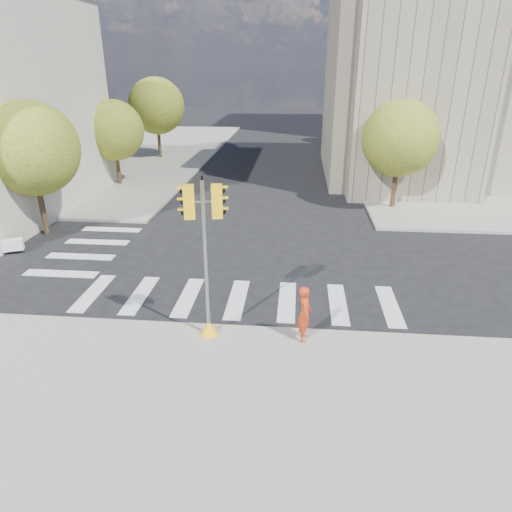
# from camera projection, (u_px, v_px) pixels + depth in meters

# --- Properties ---
(ground) EXTENTS (160.00, 160.00, 0.00)m
(ground) POSITION_uv_depth(u_px,v_px,m) (246.00, 276.00, 18.28)
(ground) COLOR black
(ground) RESTS_ON ground
(sidewalk_far_right) EXTENTS (28.00, 40.00, 0.15)m
(sidewalk_far_right) POSITION_uv_depth(u_px,v_px,m) (503.00, 160.00, 40.42)
(sidewalk_far_right) COLOR gray
(sidewalk_far_right) RESTS_ON ground
(sidewalk_far_left) EXTENTS (28.00, 40.00, 0.15)m
(sidewalk_far_left) POSITION_uv_depth(u_px,v_px,m) (70.00, 152.00, 43.83)
(sidewalk_far_left) COLOR gray
(sidewalk_far_left) RESTS_ON ground
(civic_building) EXTENTS (26.00, 16.00, 19.39)m
(civic_building) POSITION_uv_depth(u_px,v_px,m) (499.00, 74.00, 31.70)
(civic_building) COLOR gray
(civic_building) RESTS_ON ground
(tree_lw_near) EXTENTS (4.40, 4.40, 6.41)m
(tree_lw_near) POSITION_uv_depth(u_px,v_px,m) (31.00, 149.00, 21.22)
(tree_lw_near) COLOR #382616
(tree_lw_near) RESTS_ON ground
(tree_lw_mid) EXTENTS (4.00, 4.00, 5.77)m
(tree_lw_mid) POSITION_uv_depth(u_px,v_px,m) (114.00, 130.00, 30.57)
(tree_lw_mid) COLOR #382616
(tree_lw_mid) RESTS_ON ground
(tree_lw_far) EXTENTS (4.80, 4.80, 6.95)m
(tree_lw_far) POSITION_uv_depth(u_px,v_px,m) (156.00, 106.00, 39.46)
(tree_lw_far) COLOR #382616
(tree_lw_far) RESTS_ON ground
(tree_re_near) EXTENTS (4.20, 4.20, 6.16)m
(tree_re_near) POSITION_uv_depth(u_px,v_px,m) (400.00, 138.00, 25.25)
(tree_re_near) COLOR #382616
(tree_re_near) RESTS_ON ground
(tree_re_mid) EXTENTS (4.60, 4.60, 6.66)m
(tree_re_mid) POSITION_uv_depth(u_px,v_px,m) (371.00, 112.00, 36.16)
(tree_re_mid) COLOR #382616
(tree_re_mid) RESTS_ON ground
(tree_re_far) EXTENTS (4.00, 4.00, 5.88)m
(tree_re_far) POSITION_uv_depth(u_px,v_px,m) (354.00, 106.00, 47.37)
(tree_re_far) COLOR #382616
(tree_re_far) RESTS_ON ground
(lamp_near) EXTENTS (0.35, 0.18, 8.11)m
(lamp_near) POSITION_uv_depth(u_px,v_px,m) (397.00, 121.00, 28.68)
(lamp_near) COLOR black
(lamp_near) RESTS_ON sidewalk_far_right
(lamp_far) EXTENTS (0.35, 0.18, 8.11)m
(lamp_far) POSITION_uv_depth(u_px,v_px,m) (367.00, 104.00, 41.54)
(lamp_far) COLOR black
(lamp_far) RESTS_ON sidewalk_far_right
(traffic_signal) EXTENTS (1.08, 0.56, 4.93)m
(traffic_signal) POSITION_uv_depth(u_px,v_px,m) (206.00, 272.00, 13.23)
(traffic_signal) COLOR yellow
(traffic_signal) RESTS_ON sidewalk_near
(photographer) EXTENTS (0.44, 0.65, 1.75)m
(photographer) POSITION_uv_depth(u_px,v_px,m) (305.00, 314.00, 13.46)
(photographer) COLOR red
(photographer) RESTS_ON sidewalk_near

